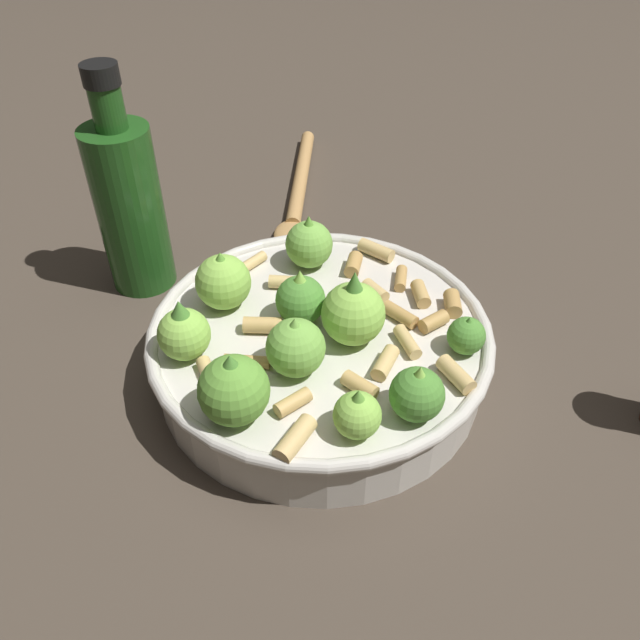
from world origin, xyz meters
TOP-DOWN VIEW (x-y plane):
  - ground_plane at (0.00, 0.00)m, footprint 2.40×2.40m
  - cooking_pan at (0.00, 0.00)m, footprint 0.26×0.26m
  - olive_oil_bottle at (0.16, -0.13)m, footprint 0.06×0.06m
  - wooden_spoon at (0.01, -0.28)m, footprint 0.05×0.25m

SIDE VIEW (x-z plane):
  - ground_plane at x=0.00m, z-range 0.00..0.00m
  - wooden_spoon at x=0.01m, z-range 0.00..0.02m
  - cooking_pan at x=0.00m, z-range -0.02..0.09m
  - olive_oil_bottle at x=0.16m, z-range -0.02..0.18m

